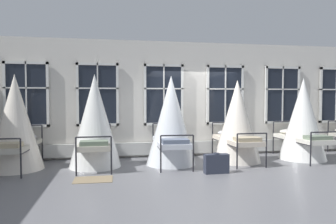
{
  "coord_description": "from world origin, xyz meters",
  "views": [
    {
      "loc": [
        -2.41,
        -7.76,
        1.71
      ],
      "look_at": [
        -1.0,
        0.15,
        1.35
      ],
      "focal_mm": 33.21,
      "sensor_mm": 36.0,
      "label": 1
    }
  ],
  "objects_px": {
    "cot_third": "(171,121)",
    "cot_fourth": "(237,122)",
    "suitcase_dark": "(216,164)",
    "cot_second": "(95,122)",
    "cot_first": "(15,123)",
    "cot_fifth": "(303,120)"
  },
  "relations": [
    {
      "from": "cot_third",
      "to": "cot_fourth",
      "type": "distance_m",
      "value": 1.83
    },
    {
      "from": "cot_third",
      "to": "suitcase_dark",
      "type": "xyz_separation_m",
      "value": [
        0.83,
        -1.16,
        -0.89
      ]
    },
    {
      "from": "cot_second",
      "to": "cot_fourth",
      "type": "bearing_deg",
      "value": -91.18
    },
    {
      "from": "cot_first",
      "to": "cot_third",
      "type": "relative_size",
      "value": 1.0
    },
    {
      "from": "cot_second",
      "to": "cot_third",
      "type": "height_order",
      "value": "cot_second"
    },
    {
      "from": "cot_second",
      "to": "cot_fifth",
      "type": "relative_size",
      "value": 1.02
    },
    {
      "from": "cot_first",
      "to": "cot_second",
      "type": "distance_m",
      "value": 1.85
    },
    {
      "from": "cot_second",
      "to": "cot_fourth",
      "type": "height_order",
      "value": "cot_second"
    },
    {
      "from": "cot_first",
      "to": "suitcase_dark",
      "type": "bearing_deg",
      "value": -103.04
    },
    {
      "from": "cot_fourth",
      "to": "suitcase_dark",
      "type": "height_order",
      "value": "cot_fourth"
    },
    {
      "from": "cot_second",
      "to": "suitcase_dark",
      "type": "height_order",
      "value": "cot_second"
    },
    {
      "from": "cot_third",
      "to": "cot_second",
      "type": "bearing_deg",
      "value": 90.29
    },
    {
      "from": "cot_first",
      "to": "cot_second",
      "type": "bearing_deg",
      "value": -88.39
    },
    {
      "from": "cot_fourth",
      "to": "cot_third",
      "type": "bearing_deg",
      "value": 90.77
    },
    {
      "from": "suitcase_dark",
      "to": "cot_third",
      "type": "bearing_deg",
      "value": 124.17
    },
    {
      "from": "cot_first",
      "to": "cot_fourth",
      "type": "bearing_deg",
      "value": -88.36
    },
    {
      "from": "cot_second",
      "to": "suitcase_dark",
      "type": "bearing_deg",
      "value": -114.83
    },
    {
      "from": "cot_fourth",
      "to": "cot_fifth",
      "type": "xyz_separation_m",
      "value": [
        1.94,
        -0.03,
        0.04
      ]
    },
    {
      "from": "cot_second",
      "to": "cot_fourth",
      "type": "relative_size",
      "value": 1.05
    },
    {
      "from": "cot_fifth",
      "to": "suitcase_dark",
      "type": "xyz_separation_m",
      "value": [
        -2.94,
        -1.18,
        -0.88
      ]
    },
    {
      "from": "suitcase_dark",
      "to": "cot_second",
      "type": "bearing_deg",
      "value": 154.82
    },
    {
      "from": "cot_fifth",
      "to": "cot_third",
      "type": "bearing_deg",
      "value": 89.68
    }
  ]
}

